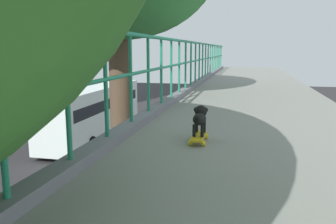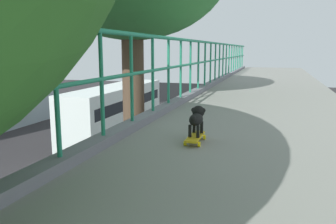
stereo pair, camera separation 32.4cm
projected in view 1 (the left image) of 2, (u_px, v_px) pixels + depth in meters
name	position (u px, v px, depth m)	size (l,w,h in m)	color
city_bus	(94.00, 110.00, 23.70)	(2.67, 11.43, 3.58)	white
toy_skateboard	(199.00, 137.00, 3.84)	(0.18, 0.49, 0.08)	gold
small_dog	(200.00, 117.00, 3.87)	(0.17, 0.40, 0.31)	black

